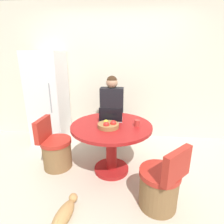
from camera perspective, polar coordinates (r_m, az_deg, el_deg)
name	(u,v)px	position (r m, az deg, el deg)	size (l,w,h in m)	color
ground_plane	(112,181)	(2.56, 0.14, -21.57)	(12.00, 12.00, 0.00)	beige
wall_back	(119,74)	(3.52, 2.17, 12.38)	(7.00, 0.06, 2.60)	beige
refrigerator	(49,99)	(3.55, -20.00, 4.13)	(0.60, 0.65, 1.71)	white
dining_table	(111,138)	(2.48, -0.19, -8.43)	(1.11, 1.11, 0.73)	maroon
chair_left_side	(56,151)	(2.82, -17.88, -11.96)	(0.45, 0.45, 0.78)	brown
chair_near_right_corner	(160,186)	(2.14, 15.44, -22.25)	(0.52, 0.52, 0.78)	brown
person_seated	(112,109)	(3.14, 0.03, 0.88)	(0.40, 0.37, 1.32)	#2D2D38
laptop	(111,118)	(2.53, -0.33, -1.91)	(0.33, 0.23, 0.21)	#B7B7BC
fruit_bowl	(109,125)	(2.29, -1.15, -4.28)	(0.28, 0.28, 0.10)	olive
coffee_cup	(137,123)	(2.35, 8.17, -3.61)	(0.07, 0.07, 0.09)	#B2332D
cat	(64,214)	(2.13, -15.36, -29.48)	(0.22, 0.52, 0.16)	tan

